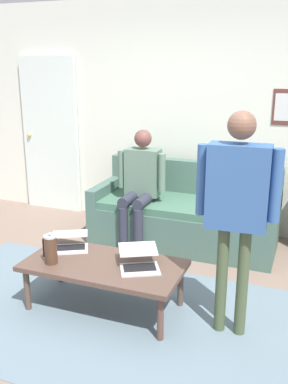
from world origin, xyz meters
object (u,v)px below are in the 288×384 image
couch (185,216)px  person_standing (237,198)px  coffee_table (104,268)px  person_seated (140,181)px  laptop_left (139,262)px  french_press (51,249)px  interior_door (50,135)px  laptop_center (70,244)px

couch → person_standing: person_standing is taller
coffee_table → person_standing: person_standing is taller
coffee_table → person_seated: bearing=-80.7°
laptop_left → french_press: french_press is taller
interior_door → person_seated: (-1.59, 0.73, -0.30)m
laptop_center → couch: bearing=-113.9°
interior_door → french_press: bearing=122.2°
interior_door → person_seated: 1.78m
laptop_center → person_seated: size_ratio=0.32×
interior_door → couch: 2.22m
person_seated → laptop_left: bearing=111.3°
laptop_center → laptop_left: bearing=169.5°
coffee_table → person_seated: person_seated is taller
french_press → person_seated: (-0.17, -1.52, 0.20)m
laptop_left → laptop_center: bearing=-10.5°
laptop_left → person_seated: person_seated is taller
interior_door → laptop_center: (-1.41, 1.94, -0.58)m
interior_door → person_seated: size_ratio=1.60×
french_press → person_seated: size_ratio=0.21×
person_standing → couch: bearing=-62.7°
laptop_left → laptop_center: laptop_left is taller
person_standing → person_seated: 1.86m
couch → person_standing: size_ratio=1.21×
interior_door → person_seated: bearing=155.4°
couch → coffee_table: (0.23, 1.60, 0.06)m
laptop_center → person_standing: size_ratio=0.25×
couch → laptop_center: couch is taller
person_seated → french_press: bearing=83.5°
couch → laptop_left: 1.57m
interior_door → laptop_left: 3.01m
french_press → couch: bearing=-109.7°
coffee_table → person_seated: (0.22, -1.37, 0.36)m
interior_door → coffee_table: interior_door is taller
laptop_left → person_seated: bearing=-68.7°
laptop_left → person_standing: (-0.74, -0.01, 0.62)m
coffee_table → interior_door: bearing=-49.2°
laptop_center → french_press: french_press is taller
interior_door → french_press: interior_door is taller
laptop_left → person_seated: 1.46m
interior_door → french_press: (-1.42, 2.25, -0.50)m
laptop_left → person_standing: bearing=-179.4°
coffee_table → french_press: bearing=20.9°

